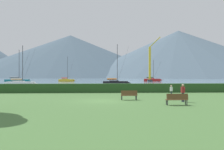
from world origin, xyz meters
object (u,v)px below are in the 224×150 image
at_px(park_bench_near_path, 177,99).
at_px(sailboat_slip_2, 152,80).
at_px(park_bench_under_tree, 129,95).
at_px(person_seated_viewer, 171,89).
at_px(sailboat_slip_3, 116,83).
at_px(person_standing_walker, 183,91).
at_px(sailboat_slip_5, 18,81).
at_px(sailboat_slip_4, 21,83).
at_px(dock_crane, 150,66).
at_px(sailboat_slip_0, 67,80).

bearing_deg(park_bench_near_path, sailboat_slip_2, 78.51).
xyz_separation_m(park_bench_under_tree, person_seated_viewer, (6.16, 5.81, 0.16)).
bearing_deg(park_bench_near_path, sailboat_slip_3, 93.59).
bearing_deg(person_standing_walker, park_bench_near_path, -137.85).
distance_m(person_seated_viewer, person_standing_walker, 7.85).
bearing_deg(sailboat_slip_3, sailboat_slip_5, 146.47).
height_order(sailboat_slip_4, person_standing_walker, sailboat_slip_4).
distance_m(sailboat_slip_3, person_seated_viewer, 31.39).
relative_size(sailboat_slip_3, person_standing_walker, 6.58).
bearing_deg(park_bench_under_tree, sailboat_slip_4, 121.85).
relative_size(person_standing_walker, dock_crane, 0.08).
distance_m(sailboat_slip_5, park_bench_near_path, 69.79).
height_order(sailboat_slip_0, park_bench_under_tree, sailboat_slip_0).
bearing_deg(sailboat_slip_0, person_seated_viewer, -62.08).
xyz_separation_m(sailboat_slip_2, person_standing_walker, (-16.10, -80.31, 0.27)).
height_order(park_bench_under_tree, dock_crane, dock_crane).
distance_m(sailboat_slip_4, sailboat_slip_5, 26.05).
relative_size(sailboat_slip_5, person_seated_viewer, 9.22).
bearing_deg(person_seated_viewer, sailboat_slip_3, 110.44).
relative_size(sailboat_slip_2, sailboat_slip_4, 1.01).
bearing_deg(park_bench_under_tree, person_seated_viewer, 40.72).
relative_size(sailboat_slip_0, sailboat_slip_3, 1.00).
distance_m(sailboat_slip_4, park_bench_under_tree, 38.86).
bearing_deg(sailboat_slip_4, sailboat_slip_3, 10.55).
relative_size(sailboat_slip_2, sailboat_slip_5, 0.85).
distance_m(sailboat_slip_3, person_standing_walker, 38.88).
relative_size(park_bench_under_tree, person_seated_viewer, 1.31).
xyz_separation_m(sailboat_slip_2, dock_crane, (-1.98, -4.36, 6.01)).
bearing_deg(park_bench_near_path, park_bench_under_tree, 129.93).
height_order(park_bench_near_path, person_seated_viewer, person_seated_viewer).
height_order(person_seated_viewer, dock_crane, dock_crane).
xyz_separation_m(sailboat_slip_3, park_bench_near_path, (2.25, -40.92, -0.11)).
relative_size(sailboat_slip_4, park_bench_near_path, 5.50).
distance_m(sailboat_slip_5, person_standing_walker, 68.59).
height_order(sailboat_slip_3, person_standing_walker, sailboat_slip_3).
relative_size(sailboat_slip_0, park_bench_under_tree, 6.61).
bearing_deg(person_seated_viewer, park_bench_near_path, -94.24).
height_order(sailboat_slip_4, park_bench_near_path, sailboat_slip_4).
xyz_separation_m(sailboat_slip_3, person_seated_viewer, (5.01, -30.99, 0.04)).
bearing_deg(sailboat_slip_2, person_standing_walker, -91.17).
relative_size(park_bench_near_path, dock_crane, 0.09).
bearing_deg(sailboat_slip_2, park_bench_under_tree, -94.72).
relative_size(sailboat_slip_3, sailboat_slip_4, 1.12).
xyz_separation_m(sailboat_slip_2, person_seated_viewer, (-14.68, -72.59, -0.02)).
relative_size(sailboat_slip_3, park_bench_near_path, 6.14).
bearing_deg(person_seated_viewer, person_standing_walker, -89.12).
height_order(sailboat_slip_0, person_seated_viewer, sailboat_slip_0).
relative_size(sailboat_slip_5, dock_crane, 0.58).
distance_m(sailboat_slip_0, sailboat_slip_3, 42.87).
relative_size(park_bench_near_path, person_seated_viewer, 1.41).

